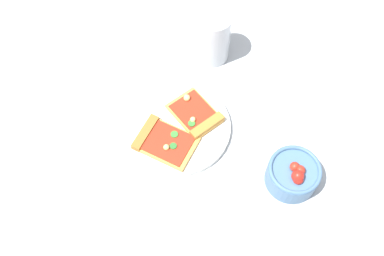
% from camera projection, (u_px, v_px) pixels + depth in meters
% --- Properties ---
extents(ground_plane, '(2.40, 2.40, 0.00)m').
position_uv_depth(ground_plane, '(191.00, 139.00, 0.95)').
color(ground_plane, '#B2B7BC').
rests_on(ground_plane, ground).
extents(plate, '(0.23, 0.23, 0.01)m').
position_uv_depth(plate, '(177.00, 127.00, 0.96)').
color(plate, white).
rests_on(plate, ground_plane).
extents(pizza_slice_near, '(0.10, 0.12, 0.02)m').
position_uv_depth(pizza_slice_near, '(197.00, 116.00, 0.95)').
color(pizza_slice_near, gold).
rests_on(pizza_slice_near, plate).
extents(pizza_slice_far, '(0.12, 0.14, 0.02)m').
position_uv_depth(pizza_slice_far, '(162.00, 141.00, 0.93)').
color(pizza_slice_far, gold).
rests_on(pizza_slice_far, plate).
extents(salad_bowl, '(0.11, 0.11, 0.08)m').
position_uv_depth(salad_bowl, '(293.00, 174.00, 0.88)').
color(salad_bowl, '#4C7299').
rests_on(salad_bowl, ground_plane).
extents(soda_glass, '(0.08, 0.08, 0.13)m').
position_uv_depth(soda_glass, '(213.00, 38.00, 1.01)').
color(soda_glass, silver).
rests_on(soda_glass, ground_plane).
extents(paper_napkin, '(0.12, 0.11, 0.00)m').
position_uv_depth(paper_napkin, '(85.00, 189.00, 0.89)').
color(paper_napkin, white).
rests_on(paper_napkin, ground_plane).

